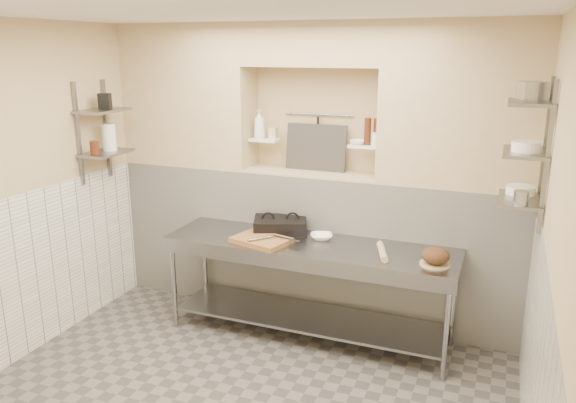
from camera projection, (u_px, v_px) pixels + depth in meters
The scene contains 47 objects.
ceiling at pixel (221, 0), 3.43m from camera, with size 4.00×3.90×0.10m, color silver.
wall_left at pixel (2, 197), 4.54m from camera, with size 0.10×3.90×2.80m, color tan.
wall_right at pixel (560, 268), 3.08m from camera, with size 0.10×3.90×2.80m, color tan.
wall_back at pixel (320, 169), 5.60m from camera, with size 4.00×0.10×2.80m, color tan.
backwall_lower at pixel (311, 243), 5.56m from camera, with size 4.00×0.40×1.40m, color white.
alcove_sill at pixel (312, 173), 5.38m from camera, with size 1.30×0.40×0.02m, color tan.
backwall_pillar_left at pixel (189, 96), 5.66m from camera, with size 1.35×0.40×1.40m, color tan.
backwall_pillar_right at pixel (462, 105), 4.73m from camera, with size 1.35×0.40×1.40m, color tan.
backwall_header at pixel (314, 44), 5.06m from camera, with size 1.30×0.40×0.40m, color tan.
wainscot_left at pixel (19, 279), 4.70m from camera, with size 0.02×3.90×1.40m, color white.
wainscot_right at pixel (533, 377), 3.29m from camera, with size 0.02×3.90×1.40m, color white.
alcove_shelf_left at pixel (264, 140), 5.48m from camera, with size 0.28×0.16×0.03m, color white.
alcove_shelf_right at pixel (364, 146), 5.12m from camera, with size 0.28×0.16×0.03m, color white.
utensil_rail at pixel (319, 114), 5.39m from camera, with size 0.02×0.02×0.70m, color gray.
hanging_steel at pixel (318, 132), 5.41m from camera, with size 0.02×0.02×0.30m, color black.
splash_panel at pixel (316, 147), 5.41m from camera, with size 0.60×0.02×0.45m, color #383330.
shelf_rail_left_a at pixel (107, 129), 5.53m from camera, with size 0.03×0.03×0.95m, color slate.
shelf_rail_left_b at pixel (78, 134), 5.17m from camera, with size 0.03×0.03×0.95m, color slate.
wall_shelf_left_lower at pixel (106, 153), 5.35m from camera, with size 0.30×0.50×0.03m, color slate.
wall_shelf_left_upper at pixel (103, 111), 5.25m from camera, with size 0.30×0.50×0.03m, color slate.
shelf_rail_right_a at pixel (545, 149), 4.11m from camera, with size 0.03×0.03×1.05m, color slate.
shelf_rail_right_b at pixel (547, 159), 3.75m from camera, with size 0.03×0.03×1.05m, color slate.
wall_shelf_right_lower at pixel (520, 200), 4.07m from camera, with size 0.30×0.50×0.03m, color slate.
wall_shelf_right_mid at pixel (525, 152), 3.98m from camera, with size 0.30×0.50×0.03m, color slate.
wall_shelf_right_upper at pixel (531, 103), 3.89m from camera, with size 0.30×0.50×0.03m, color slate.
prep_table at pixel (309, 271), 5.01m from camera, with size 2.60×0.70×0.90m.
panini_press at pixel (280, 225), 5.24m from camera, with size 0.58×0.50×0.13m.
cutting_board at pixel (261, 240), 4.97m from camera, with size 0.48×0.34×0.04m, color brown.
knife_blade at pixel (285, 238), 4.93m from camera, with size 0.29×0.03×0.01m, color gray.
tongs at pixel (261, 238), 4.91m from camera, with size 0.02×0.02×0.25m, color gray.
mixing_bowl at pixel (321, 237), 5.05m from camera, with size 0.20×0.20×0.05m, color white.
rolling_pin at pixel (382, 252), 4.67m from camera, with size 0.06×0.06×0.39m, color tan.
bread_board at pixel (435, 264), 4.46m from camera, with size 0.24×0.24×0.01m, color tan.
bread_loaf at pixel (436, 255), 4.44m from camera, with size 0.22×0.22×0.13m, color #4C2D19.
bottle_soap at pixel (259, 124), 5.44m from camera, with size 0.11×0.11×0.28m, color white.
jar_alcove at pixel (273, 133), 5.48m from camera, with size 0.07×0.07×0.11m, color tan.
bowl_alcove at pixel (357, 142), 5.13m from camera, with size 0.14×0.14×0.04m, color white.
condiment_a at pixel (377, 132), 5.07m from camera, with size 0.07×0.07×0.24m, color #471C0E.
condiment_b at pixel (368, 131), 5.09m from camera, with size 0.06×0.06×0.25m, color #471C0E.
condiment_c at pixel (375, 139), 5.05m from camera, with size 0.07×0.07×0.12m, color white.
jug_left at pixel (109, 137), 5.37m from camera, with size 0.13×0.13×0.26m, color white.
jar_left at pixel (95, 148), 5.19m from camera, with size 0.08×0.08×0.12m, color #471C0E.
box_left_upper at pixel (105, 101), 5.26m from camera, with size 0.10×0.10×0.15m, color black.
bowl_right at pixel (520, 190), 4.18m from camera, with size 0.21×0.21×0.06m, color white.
canister_right at pixel (521, 198), 3.88m from camera, with size 0.10×0.10×0.10m, color gray.
bowl_right_mid at pixel (526, 146), 3.93m from camera, with size 0.20×0.20×0.07m, color white.
basket_right at pixel (532, 91), 3.88m from camera, with size 0.17×0.21×0.13m, color gray.
Camera 1 is at (1.72, -3.23, 2.56)m, focal length 35.00 mm.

